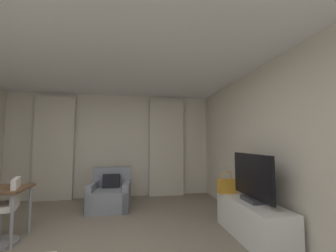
{
  "coord_description": "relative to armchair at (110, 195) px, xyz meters",
  "views": [
    {
      "loc": [
        0.47,
        -2.57,
        1.4
      ],
      "look_at": [
        1.15,
        1.36,
        1.69
      ],
      "focal_mm": 22.53,
      "sensor_mm": 36.0,
      "label": 1
    }
  ],
  "objects": [
    {
      "name": "wall_window",
      "position": [
        -0.04,
        0.97,
        1.02
      ],
      "size": [
        5.12,
        0.06,
        2.6
      ],
      "color": "beige",
      "rests_on": "ground"
    },
    {
      "name": "ceiling",
      "position": [
        -0.04,
        -2.06,
        2.35
      ],
      "size": [
        5.12,
        6.12,
        0.06
      ],
      "primitive_type": "cube",
      "color": "white",
      "rests_on": "wall_left"
    },
    {
      "name": "desk_chair",
      "position": [
        -1.3,
        -1.33,
        0.12
      ],
      "size": [
        0.5,
        0.5,
        0.88
      ],
      "color": "gray",
      "rests_on": "ground"
    },
    {
      "name": "curtain_right_panel",
      "position": [
        1.33,
        0.84,
        0.97
      ],
      "size": [
        0.9,
        0.06,
        2.5
      ],
      "color": "beige",
      "rests_on": "ground"
    },
    {
      "name": "wall_right",
      "position": [
        2.49,
        -2.06,
        1.02
      ],
      "size": [
        0.06,
        6.12,
        2.6
      ],
      "color": "beige",
      "rests_on": "ground"
    },
    {
      "name": "handbag_primary",
      "position": [
        2.02,
        -1.25,
        0.38
      ],
      "size": [
        0.3,
        0.14,
        0.37
      ],
      "color": "orange",
      "rests_on": "tv_console"
    },
    {
      "name": "curtain_left_panel",
      "position": [
        -1.42,
        0.84,
        0.97
      ],
      "size": [
        0.9,
        0.06,
        2.5
      ],
      "color": "beige",
      "rests_on": "ground"
    },
    {
      "name": "tv_flatscreen",
      "position": [
        2.16,
        -1.79,
        0.57
      ],
      "size": [
        0.2,
        0.96,
        0.68
      ],
      "color": "#333338",
      "rests_on": "tv_console"
    },
    {
      "name": "tv_console",
      "position": [
        2.16,
        -1.75,
        -0.01
      ],
      "size": [
        0.49,
        1.36,
        0.53
      ],
      "color": "white",
      "rests_on": "ground"
    },
    {
      "name": "armchair",
      "position": [
        0.0,
        0.0,
        0.0
      ],
      "size": [
        0.85,
        0.84,
        0.82
      ],
      "color": "gray",
      "rests_on": "ground"
    }
  ]
}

